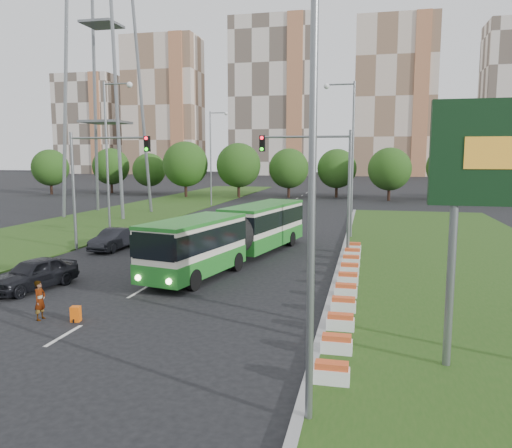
% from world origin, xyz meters
% --- Properties ---
extents(ground, '(360.00, 360.00, 0.00)m').
position_xyz_m(ground, '(0.00, 0.00, 0.00)').
color(ground, black).
rests_on(ground, ground).
extents(grass_median, '(14.00, 60.00, 0.15)m').
position_xyz_m(grass_median, '(13.00, 8.00, 0.07)').
color(grass_median, '#244A15').
rests_on(grass_median, ground).
extents(median_kerb, '(0.30, 60.00, 0.18)m').
position_xyz_m(median_kerb, '(6.05, 8.00, 0.09)').
color(median_kerb, gray).
rests_on(median_kerb, ground).
extents(left_verge, '(12.00, 110.00, 0.10)m').
position_xyz_m(left_verge, '(-18.00, 25.00, 0.05)').
color(left_verge, '#244A15').
rests_on(left_verge, ground).
extents(lane_markings, '(0.20, 100.00, 0.01)m').
position_xyz_m(lane_markings, '(-3.00, 20.00, 0.00)').
color(lane_markings, silver).
rests_on(lane_markings, ground).
extents(flower_planters, '(1.10, 20.30, 0.60)m').
position_xyz_m(flower_planters, '(6.70, 1.90, 0.45)').
color(flower_planters, white).
rests_on(flower_planters, grass_median).
extents(traffic_mast_median, '(5.76, 0.32, 8.00)m').
position_xyz_m(traffic_mast_median, '(4.78, 10.00, 5.35)').
color(traffic_mast_median, slate).
rests_on(traffic_mast_median, ground).
extents(traffic_mast_left, '(5.76, 0.32, 8.00)m').
position_xyz_m(traffic_mast_left, '(-10.38, 9.00, 5.35)').
color(traffic_mast_left, slate).
rests_on(traffic_mast_left, ground).
extents(street_lamps, '(36.00, 60.00, 12.00)m').
position_xyz_m(street_lamps, '(-3.00, 10.00, 6.00)').
color(street_lamps, slate).
rests_on(street_lamps, ground).
extents(transmission_pylon, '(12.00, 12.00, 44.00)m').
position_xyz_m(transmission_pylon, '(-20.00, 28.00, 22.00)').
color(transmission_pylon, slate).
rests_on(transmission_pylon, ground).
extents(tree_line, '(120.00, 8.00, 9.00)m').
position_xyz_m(tree_line, '(10.00, 55.00, 4.50)').
color(tree_line, '#204612').
rests_on(tree_line, ground).
extents(apartment_tower_west, '(26.00, 15.00, 48.00)m').
position_xyz_m(apartment_tower_west, '(-65.00, 150.00, 24.00)').
color(apartment_tower_west, beige).
rests_on(apartment_tower_west, ground).
extents(apartment_tower_cwest, '(28.00, 15.00, 52.00)m').
position_xyz_m(apartment_tower_cwest, '(-25.00, 150.00, 26.00)').
color(apartment_tower_cwest, beige).
rests_on(apartment_tower_cwest, ground).
extents(apartment_tower_ceast, '(25.00, 15.00, 50.00)m').
position_xyz_m(apartment_tower_ceast, '(15.00, 150.00, 25.00)').
color(apartment_tower_ceast, beige).
rests_on(apartment_tower_ceast, ground).
extents(midrise_west, '(22.00, 14.00, 36.00)m').
position_xyz_m(midrise_west, '(-95.00, 150.00, 18.00)').
color(midrise_west, beige).
rests_on(midrise_west, ground).
extents(articulated_bus, '(2.61, 16.77, 2.76)m').
position_xyz_m(articulated_bus, '(-0.39, 7.74, 1.69)').
color(articulated_bus, beige).
rests_on(articulated_bus, ground).
extents(car_left_near, '(2.82, 4.78, 1.53)m').
position_xyz_m(car_left_near, '(-8.15, -0.67, 0.76)').
color(car_left_near, black).
rests_on(car_left_near, ground).
extents(car_left_far, '(1.79, 4.48, 1.45)m').
position_xyz_m(car_left_far, '(-9.49, 9.70, 0.72)').
color(car_left_far, black).
rests_on(car_left_far, ground).
extents(pedestrian, '(0.38, 0.58, 1.58)m').
position_xyz_m(pedestrian, '(-4.94, -4.61, 0.79)').
color(pedestrian, gray).
rests_on(pedestrian, ground).
extents(shopping_trolley, '(0.35, 0.37, 0.60)m').
position_xyz_m(shopping_trolley, '(-3.46, -4.52, 0.30)').
color(shopping_trolley, '#ED5C0C').
rests_on(shopping_trolley, ground).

